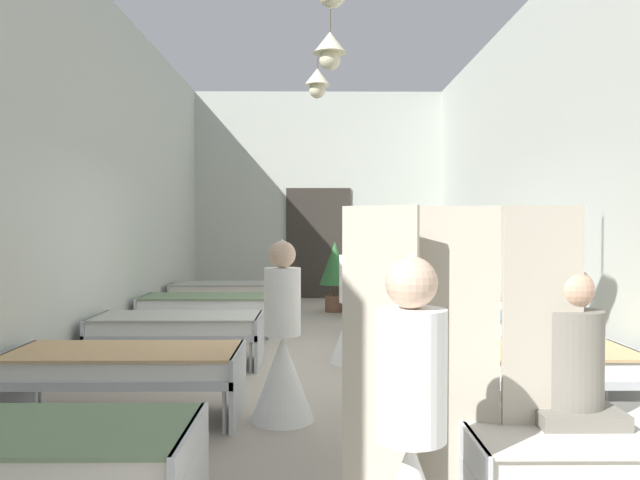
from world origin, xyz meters
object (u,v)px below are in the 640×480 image
bed_right_row_3 (432,304)px  bed_right_row_4 (411,290)px  bed_right_row_1 (520,365)px  nurse_near_aisle (282,356)px  bed_left_row_3 (208,305)px  nurse_far_aisle (352,317)px  patient_seated_primary (571,364)px  bed_right_row_2 (464,326)px  potted_plant (335,269)px  privacy_screen (460,370)px  bed_left_row_4 (227,290)px  bed_left_row_0 (8,453)px  nurse_mid_aisle (411,479)px  bed_left_row_2 (178,327)px  bed_left_row_1 (125,366)px

bed_right_row_3 → bed_right_row_4: 1.90m
bed_right_row_1 → nurse_near_aisle: nurse_near_aisle is taller
bed_left_row_3 → nurse_far_aisle: 2.69m
bed_right_row_3 → patient_seated_primary: size_ratio=2.37×
bed_right_row_2 → patient_seated_primary: patient_seated_primary is taller
potted_plant → privacy_screen: 7.98m
nurse_near_aisle → bed_left_row_3: bearing=-88.1°
bed_left_row_4 → bed_right_row_4: 3.27m
bed_left_row_3 → nurse_far_aisle: bearing=-42.0°
patient_seated_primary → potted_plant: bearing=97.1°
bed_right_row_3 → bed_left_row_4: (-3.27, 1.90, 0.00)m
bed_left_row_4 → privacy_screen: privacy_screen is taller
bed_left_row_0 → bed_left_row_3: bearing=90.0°
bed_right_row_2 → potted_plant: potted_plant is taller
nurse_mid_aisle → bed_left_row_2: bearing=-3.3°
bed_left_row_3 → patient_seated_primary: patient_seated_primary is taller
bed_left_row_1 → bed_left_row_4: bearing=90.0°
bed_left_row_3 → nurse_mid_aisle: nurse_mid_aisle is taller
bed_right_row_3 → nurse_far_aisle: nurse_far_aisle is taller
bed_left_row_3 → potted_plant: 3.04m
bed_right_row_3 → nurse_mid_aisle: size_ratio=1.28×
bed_left_row_4 → nurse_mid_aisle: nurse_mid_aisle is taller
patient_seated_primary → privacy_screen: (-0.60, -0.05, -0.02)m
bed_right_row_4 → patient_seated_primary: patient_seated_primary is taller
bed_left_row_1 → privacy_screen: size_ratio=1.12×
bed_left_row_1 → bed_right_row_2: 3.78m
bed_right_row_3 → bed_right_row_2: bearing=-90.0°
bed_left_row_2 → bed_right_row_3: bearing=30.2°
bed_left_row_3 → bed_left_row_4: bearing=90.0°
bed_left_row_1 → bed_right_row_2: (3.27, 1.90, 0.00)m
bed_right_row_4 → nurse_near_aisle: (-1.97, -5.75, 0.09)m
bed_left_row_3 → potted_plant: size_ratio=1.47×
bed_left_row_1 → nurse_far_aisle: 2.83m
nurse_near_aisle → bed_left_row_0: bearing=38.2°
bed_left_row_0 → bed_left_row_4: 7.60m
bed_left_row_1 → bed_right_row_1: bearing=0.0°
nurse_near_aisle → bed_right_row_2: bearing=-152.0°
bed_right_row_3 → bed_left_row_0: bearing=-119.8°
nurse_mid_aisle → potted_plant: size_ratio=1.15×
bed_left_row_0 → bed_right_row_2: same height
bed_right_row_4 → potted_plant: (-1.34, 0.42, 0.36)m
bed_left_row_2 → bed_left_row_4: bearing=90.0°
bed_right_row_1 → nurse_near_aisle: bearing=-178.6°
nurse_far_aisle → potted_plant: size_ratio=1.15×
nurse_mid_aisle → privacy_screen: 0.75m
bed_left_row_0 → nurse_mid_aisle: (1.97, -0.54, 0.09)m
bed_left_row_0 → bed_right_row_3: size_ratio=1.00×
nurse_far_aisle → potted_plant: nurse_far_aisle is taller
nurse_near_aisle → bed_left_row_4: bearing=-94.0°
bed_left_row_1 → nurse_mid_aisle: nurse_mid_aisle is taller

